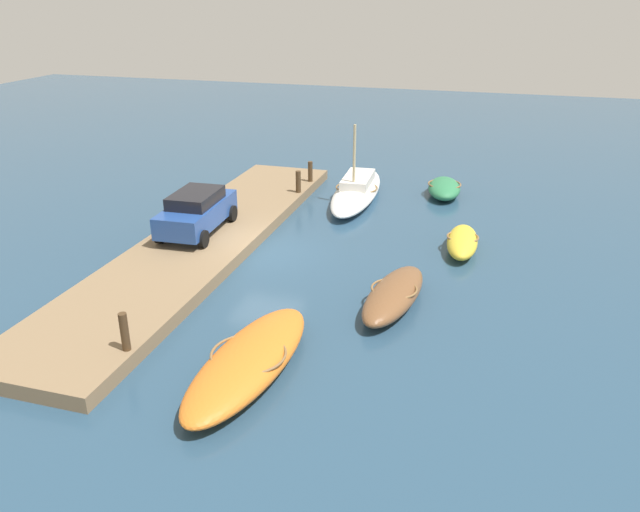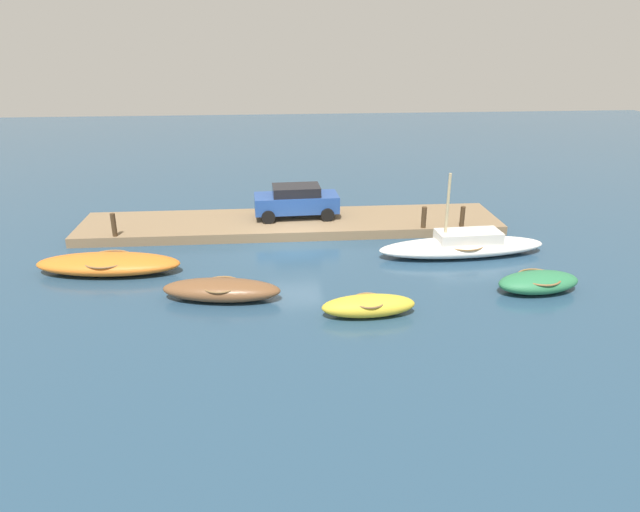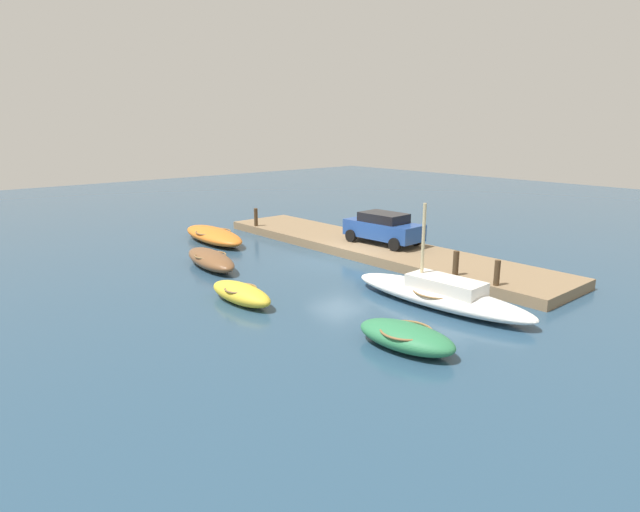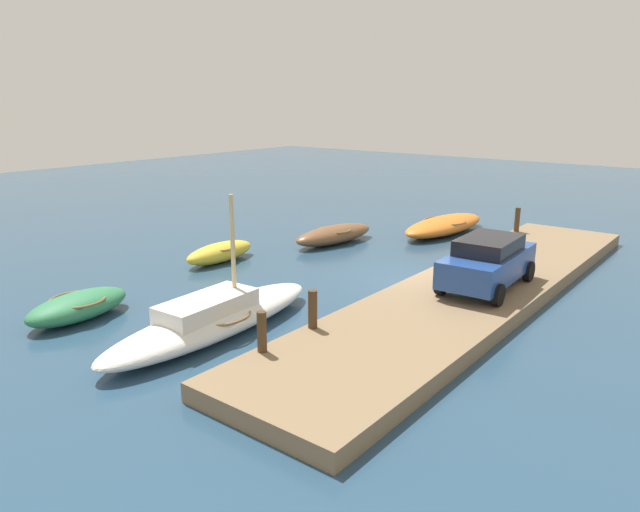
% 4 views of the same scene
% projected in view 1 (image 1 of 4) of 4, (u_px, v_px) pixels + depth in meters
% --- Properties ---
extents(ground_plane, '(84.00, 84.00, 0.00)m').
position_uv_depth(ground_plane, '(265.00, 253.00, 23.06)').
color(ground_plane, navy).
extents(dock_platform, '(20.14, 3.93, 0.44)m').
position_uv_depth(dock_platform, '(205.00, 240.00, 23.60)').
color(dock_platform, '#846B4C').
rests_on(dock_platform, ground_plane).
extents(rowboat_brown, '(4.41, 1.93, 0.77)m').
position_uv_depth(rowboat_brown, '(394.00, 295.00, 19.05)').
color(rowboat_brown, brown).
rests_on(rowboat_brown, ground_plane).
extents(rowboat_green, '(3.26, 1.82, 0.74)m').
position_uv_depth(rowboat_green, '(444.00, 188.00, 29.23)').
color(rowboat_green, '#2D7A4C').
rests_on(rowboat_green, ground_plane).
extents(rowboat_yellow, '(3.26, 1.24, 0.72)m').
position_uv_depth(rowboat_yellow, '(462.00, 242.00, 23.09)').
color(rowboat_yellow, gold).
rests_on(rowboat_yellow, ground_plane).
extents(sailboat_white, '(7.35, 2.23, 3.62)m').
position_uv_depth(sailboat_white, '(357.00, 190.00, 28.76)').
color(sailboat_white, white).
rests_on(sailboat_white, ground_plane).
extents(motorboat_orange, '(5.85, 2.32, 0.77)m').
position_uv_depth(motorboat_orange, '(249.00, 360.00, 15.68)').
color(motorboat_orange, orange).
rests_on(motorboat_orange, ground_plane).
extents(mooring_post_west, '(0.22, 0.22, 0.97)m').
position_uv_depth(mooring_post_west, '(310.00, 172.00, 29.86)').
color(mooring_post_west, '#47331E').
rests_on(mooring_post_west, dock_platform).
extents(mooring_post_mid_west, '(0.23, 0.23, 0.99)m').
position_uv_depth(mooring_post_mid_west, '(298.00, 182.00, 28.24)').
color(mooring_post_mid_west, '#47331E').
rests_on(mooring_post_mid_west, dock_platform).
extents(mooring_post_mid_east, '(0.22, 0.22, 1.05)m').
position_uv_depth(mooring_post_mid_east, '(125.00, 332.00, 15.85)').
color(mooring_post_mid_east, '#47331E').
rests_on(mooring_post_mid_east, dock_platform).
extents(parked_car, '(4.13, 2.07, 1.58)m').
position_uv_depth(parked_car, '(197.00, 211.00, 23.53)').
color(parked_car, '#234793').
rests_on(parked_car, dock_platform).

